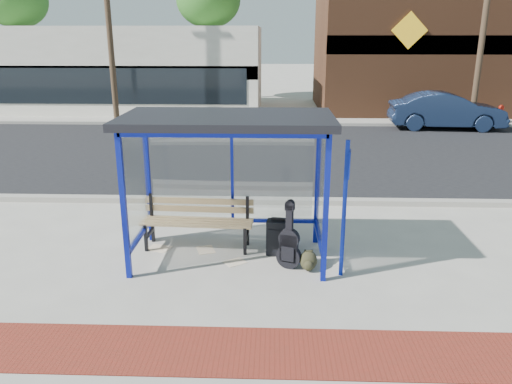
{
  "coord_description": "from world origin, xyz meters",
  "views": [
    {
      "loc": [
        0.72,
        -7.69,
        3.6
      ],
      "look_at": [
        0.44,
        0.2,
        1.11
      ],
      "focal_mm": 35.0,
      "sensor_mm": 36.0,
      "label": 1
    }
  ],
  "objects_px": {
    "parked_car": "(446,111)",
    "fire_hydrant": "(501,113)",
    "suitcase": "(278,238)",
    "backpack": "(308,261)",
    "guitar_bag": "(289,245)",
    "bench": "(198,219)"
  },
  "relations": [
    {
      "from": "suitcase",
      "to": "parked_car",
      "type": "bearing_deg",
      "value": 69.01
    },
    {
      "from": "suitcase",
      "to": "fire_hydrant",
      "type": "distance_m",
      "value": 17.02
    },
    {
      "from": "suitcase",
      "to": "fire_hydrant",
      "type": "height_order",
      "value": "fire_hydrant"
    },
    {
      "from": "parked_car",
      "to": "fire_hydrant",
      "type": "relative_size",
      "value": 5.88
    },
    {
      "from": "suitcase",
      "to": "backpack",
      "type": "relative_size",
      "value": 2.02
    },
    {
      "from": "fire_hydrant",
      "to": "backpack",
      "type": "bearing_deg",
      "value": -122.25
    },
    {
      "from": "fire_hydrant",
      "to": "suitcase",
      "type": "bearing_deg",
      "value": -124.69
    },
    {
      "from": "suitcase",
      "to": "bench",
      "type": "bearing_deg",
      "value": 176.37
    },
    {
      "from": "suitcase",
      "to": "parked_car",
      "type": "xyz_separation_m",
      "value": [
        6.79,
        12.3,
        0.42
      ]
    },
    {
      "from": "bench",
      "to": "guitar_bag",
      "type": "bearing_deg",
      "value": -23.84
    },
    {
      "from": "suitcase",
      "to": "fire_hydrant",
      "type": "relative_size",
      "value": 0.89
    },
    {
      "from": "bench",
      "to": "parked_car",
      "type": "relative_size",
      "value": 0.45
    },
    {
      "from": "backpack",
      "to": "parked_car",
      "type": "bearing_deg",
      "value": 65.85
    },
    {
      "from": "guitar_bag",
      "to": "fire_hydrant",
      "type": "height_order",
      "value": "guitar_bag"
    },
    {
      "from": "parked_car",
      "to": "fire_hydrant",
      "type": "distance_m",
      "value": 3.37
    },
    {
      "from": "suitcase",
      "to": "fire_hydrant",
      "type": "bearing_deg",
      "value": 63.21
    },
    {
      "from": "bench",
      "to": "guitar_bag",
      "type": "relative_size",
      "value": 1.81
    },
    {
      "from": "parked_car",
      "to": "backpack",
      "type": "bearing_deg",
      "value": 157.78
    },
    {
      "from": "backpack",
      "to": "parked_car",
      "type": "distance_m",
      "value": 14.37
    },
    {
      "from": "guitar_bag",
      "to": "fire_hydrant",
      "type": "bearing_deg",
      "value": 75.88
    },
    {
      "from": "backpack",
      "to": "suitcase",
      "type": "bearing_deg",
      "value": 130.9
    },
    {
      "from": "backpack",
      "to": "parked_car",
      "type": "relative_size",
      "value": 0.07
    }
  ]
}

